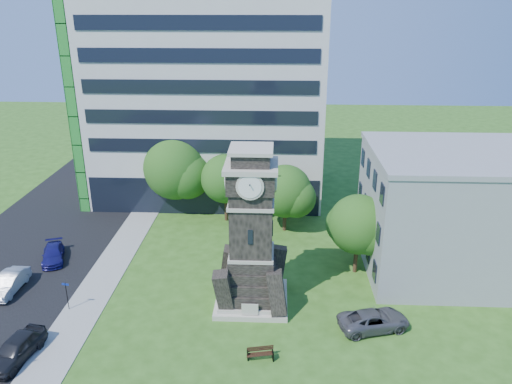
{
  "coord_description": "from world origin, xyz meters",
  "views": [
    {
      "loc": [
        4.82,
        -30.64,
        21.57
      ],
      "look_at": [
        3.07,
        7.59,
        6.82
      ],
      "focal_mm": 35.0,
      "sensor_mm": 36.0,
      "label": 1
    }
  ],
  "objects_px": {
    "clock_tower": "(251,239)",
    "park_bench": "(260,353)",
    "car_street_south": "(16,349)",
    "car_east_lot": "(374,320)",
    "car_street_mid": "(9,283)",
    "street_sign": "(67,293)",
    "car_street_north": "(53,254)"
  },
  "relations": [
    {
      "from": "car_east_lot",
      "to": "street_sign",
      "type": "xyz_separation_m",
      "value": [
        -22.27,
        1.28,
        0.75
      ]
    },
    {
      "from": "car_street_south",
      "to": "park_bench",
      "type": "relative_size",
      "value": 2.67
    },
    {
      "from": "car_street_south",
      "to": "park_bench",
      "type": "bearing_deg",
      "value": 13.42
    },
    {
      "from": "clock_tower",
      "to": "park_bench",
      "type": "xyz_separation_m",
      "value": [
        0.9,
        -6.58,
        -4.81
      ]
    },
    {
      "from": "car_street_south",
      "to": "car_east_lot",
      "type": "relative_size",
      "value": 0.92
    },
    {
      "from": "clock_tower",
      "to": "street_sign",
      "type": "distance_m",
      "value": 14.2
    },
    {
      "from": "car_street_south",
      "to": "street_sign",
      "type": "xyz_separation_m",
      "value": [
        1.12,
        5.56,
        0.66
      ]
    },
    {
      "from": "clock_tower",
      "to": "street_sign",
      "type": "height_order",
      "value": "clock_tower"
    },
    {
      "from": "car_street_mid",
      "to": "street_sign",
      "type": "xyz_separation_m",
      "value": [
        5.67,
        -2.29,
        0.72
      ]
    },
    {
      "from": "street_sign",
      "to": "car_east_lot",
      "type": "bearing_deg",
      "value": 6.44
    },
    {
      "from": "clock_tower",
      "to": "car_east_lot",
      "type": "distance_m",
      "value": 10.3
    },
    {
      "from": "car_street_mid",
      "to": "car_street_north",
      "type": "height_order",
      "value": "car_street_mid"
    },
    {
      "from": "car_street_north",
      "to": "car_street_mid",
      "type": "bearing_deg",
      "value": -124.64
    },
    {
      "from": "car_street_south",
      "to": "clock_tower",
      "type": "bearing_deg",
      "value": 37.2
    },
    {
      "from": "park_bench",
      "to": "street_sign",
      "type": "distance_m",
      "value": 15.28
    },
    {
      "from": "car_street_north",
      "to": "car_street_south",
      "type": "bearing_deg",
      "value": -95.73
    },
    {
      "from": "car_east_lot",
      "to": "street_sign",
      "type": "distance_m",
      "value": 22.32
    },
    {
      "from": "clock_tower",
      "to": "car_street_north",
      "type": "relative_size",
      "value": 2.87
    },
    {
      "from": "car_east_lot",
      "to": "car_street_south",
      "type": "bearing_deg",
      "value": 84.97
    },
    {
      "from": "car_street_mid",
      "to": "park_bench",
      "type": "relative_size",
      "value": 2.57
    },
    {
      "from": "clock_tower",
      "to": "car_street_mid",
      "type": "xyz_separation_m",
      "value": [
        -19.23,
        0.54,
        -4.55
      ]
    },
    {
      "from": "street_sign",
      "to": "park_bench",
      "type": "bearing_deg",
      "value": -8.74
    },
    {
      "from": "clock_tower",
      "to": "car_street_mid",
      "type": "bearing_deg",
      "value": 178.38
    },
    {
      "from": "street_sign",
      "to": "car_street_north",
      "type": "bearing_deg",
      "value": 130.19
    },
    {
      "from": "clock_tower",
      "to": "car_street_south",
      "type": "relative_size",
      "value": 2.67
    },
    {
      "from": "car_street_south",
      "to": "car_street_north",
      "type": "xyz_separation_m",
      "value": [
        -3.2,
        12.91,
        -0.16
      ]
    },
    {
      "from": "clock_tower",
      "to": "car_street_north",
      "type": "height_order",
      "value": "clock_tower"
    },
    {
      "from": "car_street_mid",
      "to": "clock_tower",
      "type": "bearing_deg",
      "value": -1.37
    },
    {
      "from": "park_bench",
      "to": "street_sign",
      "type": "height_order",
      "value": "street_sign"
    },
    {
      "from": "car_street_south",
      "to": "car_east_lot",
      "type": "bearing_deg",
      "value": 21.1
    },
    {
      "from": "car_street_south",
      "to": "street_sign",
      "type": "height_order",
      "value": "street_sign"
    },
    {
      "from": "car_street_south",
      "to": "park_bench",
      "type": "height_order",
      "value": "car_street_south"
    }
  ]
}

